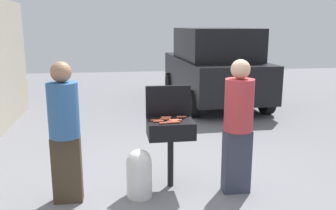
{
  "coord_description": "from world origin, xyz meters",
  "views": [
    {
      "loc": [
        -0.85,
        -4.45,
        2.12
      ],
      "look_at": [
        -0.12,
        0.49,
        1.0
      ],
      "focal_mm": 38.59,
      "sensor_mm": 36.0,
      "label": 1
    }
  ],
  "objects": [
    {
      "name": "hot_dog_10",
      "position": [
        -0.36,
        -0.01,
        0.92
      ],
      "size": [
        0.13,
        0.03,
        0.03
      ],
      "primitive_type": "cylinder",
      "rotation": [
        0.0,
        1.57,
        -0.07
      ],
      "color": "#AD4228",
      "rests_on": "bbq_grill"
    },
    {
      "name": "ground_plane",
      "position": [
        0.0,
        0.0,
        0.0
      ],
      "size": [
        24.0,
        24.0,
        0.0
      ],
      "primitive_type": "plane",
      "color": "slate"
    },
    {
      "name": "grill_lid_open",
      "position": [
        -0.16,
        0.21,
        1.12
      ],
      "size": [
        0.6,
        0.05,
        0.42
      ],
      "primitive_type": "cube",
      "color": "black",
      "rests_on": "bbq_grill"
    },
    {
      "name": "parked_minivan",
      "position": [
        1.79,
        5.06,
        1.03
      ],
      "size": [
        2.12,
        4.45,
        2.02
      ],
      "rotation": [
        0.0,
        0.0,
        3.17
      ],
      "color": "black",
      "rests_on": "ground"
    },
    {
      "name": "propane_tank",
      "position": [
        -0.59,
        -0.24,
        0.32
      ],
      "size": [
        0.32,
        0.32,
        0.62
      ],
      "color": "silver",
      "rests_on": "ground"
    },
    {
      "name": "person_right",
      "position": [
        0.65,
        -0.29,
        0.93
      ],
      "size": [
        0.36,
        0.36,
        1.71
      ],
      "rotation": [
        0.0,
        0.0,
        3.01
      ],
      "color": "#333847",
      "rests_on": "ground"
    },
    {
      "name": "hot_dog_6",
      "position": [
        -0.33,
        -0.07,
        0.92
      ],
      "size": [
        0.13,
        0.03,
        0.03
      ],
      "primitive_type": "cylinder",
      "rotation": [
        0.0,
        1.57,
        0.05
      ],
      "color": "#AD4228",
      "rests_on": "bbq_grill"
    },
    {
      "name": "hot_dog_7",
      "position": [
        -0.13,
        -0.15,
        0.92
      ],
      "size": [
        0.13,
        0.03,
        0.03
      ],
      "primitive_type": "cylinder",
      "rotation": [
        0.0,
        1.57,
        0.02
      ],
      "color": "#AD4228",
      "rests_on": "bbq_grill"
    },
    {
      "name": "hot_dog_1",
      "position": [
        -0.16,
        -0.11,
        0.92
      ],
      "size": [
        0.13,
        0.03,
        0.03
      ],
      "primitive_type": "cylinder",
      "rotation": [
        0.0,
        1.57,
        -0.05
      ],
      "color": "#C6593D",
      "rests_on": "bbq_grill"
    },
    {
      "name": "hot_dog_9",
      "position": [
        0.0,
        0.11,
        0.92
      ],
      "size": [
        0.13,
        0.03,
        0.03
      ],
      "primitive_type": "cylinder",
      "rotation": [
        0.0,
        1.57,
        -0.02
      ],
      "color": "#B74C33",
      "rests_on": "bbq_grill"
    },
    {
      "name": "hot_dog_8",
      "position": [
        -0.09,
        -0.07,
        0.92
      ],
      "size": [
        0.13,
        0.04,
        0.03
      ],
      "primitive_type": "cylinder",
      "rotation": [
        0.0,
        1.57,
        0.12
      ],
      "color": "#AD4228",
      "rests_on": "bbq_grill"
    },
    {
      "name": "hot_dog_5",
      "position": [
        -0.26,
        -0.16,
        0.92
      ],
      "size": [
        0.13,
        0.04,
        0.03
      ],
      "primitive_type": "cylinder",
      "rotation": [
        0.0,
        1.57,
        0.1
      ],
      "color": "#B74C33",
      "rests_on": "bbq_grill"
    },
    {
      "name": "hot_dog_0",
      "position": [
        -0.2,
        0.12,
        0.92
      ],
      "size": [
        0.13,
        0.04,
        0.03
      ],
      "primitive_type": "cylinder",
      "rotation": [
        0.0,
        1.57,
        -0.08
      ],
      "color": "#B74C33",
      "rests_on": "bbq_grill"
    },
    {
      "name": "hot_dog_2",
      "position": [
        -0.22,
        0.06,
        0.92
      ],
      "size": [
        0.13,
        0.03,
        0.03
      ],
      "primitive_type": "cylinder",
      "rotation": [
        0.0,
        1.57,
        -0.04
      ],
      "color": "#C6593D",
      "rests_on": "bbq_grill"
    },
    {
      "name": "hot_dog_3",
      "position": [
        -0.12,
        -0.04,
        0.92
      ],
      "size": [
        0.13,
        0.04,
        0.03
      ],
      "primitive_type": "cylinder",
      "rotation": [
        0.0,
        1.57,
        0.1
      ],
      "color": "#C6593D",
      "rests_on": "bbq_grill"
    },
    {
      "name": "person_left",
      "position": [
        -1.46,
        -0.24,
        0.93
      ],
      "size": [
        0.36,
        0.36,
        1.71
      ],
      "rotation": [
        0.0,
        0.0,
        0.05
      ],
      "color": "#3F3323",
      "rests_on": "ground"
    },
    {
      "name": "bbq_grill",
      "position": [
        -0.16,
        -0.01,
        0.76
      ],
      "size": [
        0.6,
        0.44,
        0.91
      ],
      "color": "black",
      "rests_on": "ground"
    },
    {
      "name": "hot_dog_4",
      "position": [
        -0.24,
        0.02,
        0.92
      ],
      "size": [
        0.13,
        0.03,
        0.03
      ],
      "primitive_type": "cylinder",
      "rotation": [
        0.0,
        1.57,
        0.03
      ],
      "color": "#AD4228",
      "rests_on": "bbq_grill"
    }
  ]
}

